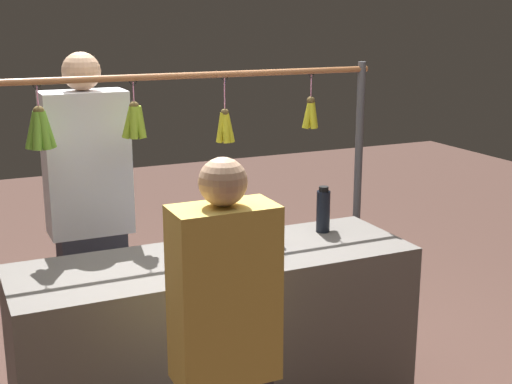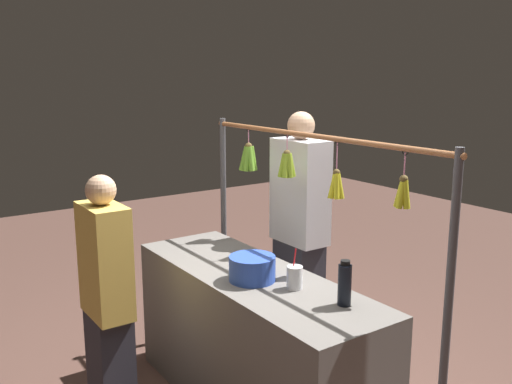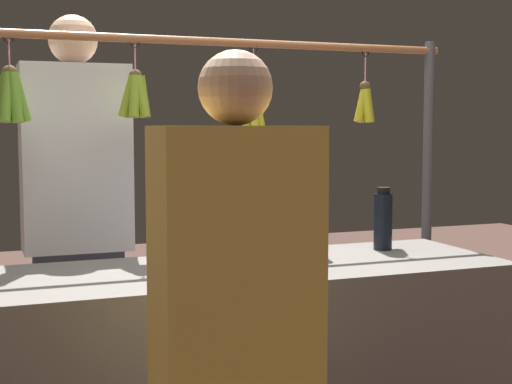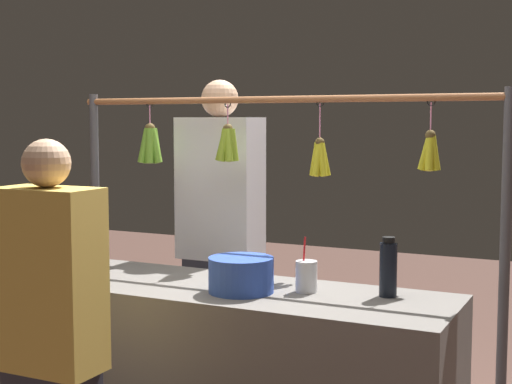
% 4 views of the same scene
% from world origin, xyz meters
% --- Properties ---
extents(display_rack, '(2.15, 0.12, 1.71)m').
position_xyz_m(display_rack, '(0.06, -0.44, 1.20)').
color(display_rack, '#4C4C51').
rests_on(display_rack, ground).
extents(water_bottle, '(0.07, 0.07, 0.24)m').
position_xyz_m(water_bottle, '(-0.64, -0.13, 0.99)').
color(water_bottle, black).
rests_on(water_bottle, market_counter).
extents(blue_bucket, '(0.27, 0.27, 0.14)m').
position_xyz_m(blue_bucket, '(-0.08, 0.06, 0.95)').
color(blue_bucket, '#2C4CB1').
rests_on(blue_bucket, market_counter).
extents(drink_cup, '(0.09, 0.09, 0.23)m').
position_xyz_m(drink_cup, '(-0.32, -0.06, 0.94)').
color(drink_cup, silver).
rests_on(drink_cup, market_counter).
extents(vendor_person, '(0.42, 0.23, 1.79)m').
position_xyz_m(vendor_person, '(0.44, -0.71, 0.88)').
color(vendor_person, '#2D2D38').
rests_on(vendor_person, ground).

